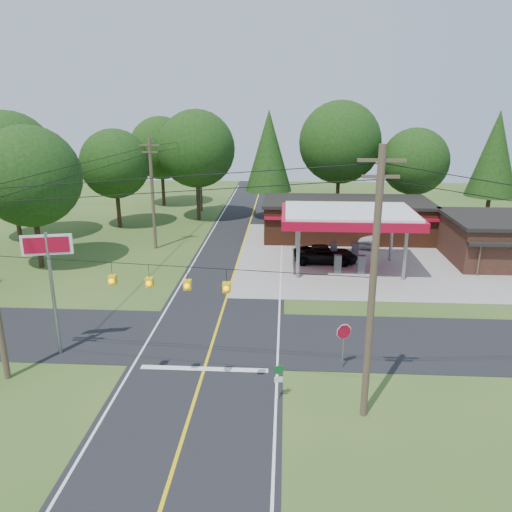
# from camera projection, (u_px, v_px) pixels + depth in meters

# --- Properties ---
(ground) EXTENTS (120.00, 120.00, 0.00)m
(ground) POSITION_uv_depth(u_px,v_px,m) (214.00, 337.00, 28.72)
(ground) COLOR #30511C
(ground) RESTS_ON ground
(main_highway) EXTENTS (8.00, 120.00, 0.02)m
(main_highway) POSITION_uv_depth(u_px,v_px,m) (214.00, 337.00, 28.72)
(main_highway) COLOR black
(main_highway) RESTS_ON ground
(cross_road) EXTENTS (70.00, 7.00, 0.02)m
(cross_road) POSITION_uv_depth(u_px,v_px,m) (214.00, 337.00, 28.71)
(cross_road) COLOR black
(cross_road) RESTS_ON ground
(lane_center_yellow) EXTENTS (0.15, 110.00, 0.00)m
(lane_center_yellow) POSITION_uv_depth(u_px,v_px,m) (214.00, 337.00, 28.71)
(lane_center_yellow) COLOR yellow
(lane_center_yellow) RESTS_ON main_highway
(gas_canopy) EXTENTS (10.60, 7.40, 4.88)m
(gas_canopy) POSITION_uv_depth(u_px,v_px,m) (349.00, 218.00, 39.35)
(gas_canopy) COLOR gray
(gas_canopy) RESTS_ON ground
(convenience_store) EXTENTS (16.40, 7.55, 3.80)m
(convenience_store) POSITION_uv_depth(u_px,v_px,m) (346.00, 219.00, 49.51)
(convenience_store) COLOR #562918
(convenience_store) RESTS_ON ground
(utility_pole_near_right) EXTENTS (1.80, 0.30, 11.50)m
(utility_pole_near_right) POSITION_uv_depth(u_px,v_px,m) (373.00, 286.00, 19.86)
(utility_pole_near_right) COLOR #473828
(utility_pole_near_right) RESTS_ON ground
(utility_pole_far_left) EXTENTS (1.80, 0.30, 10.00)m
(utility_pole_far_left) POSITION_uv_depth(u_px,v_px,m) (152.00, 193.00, 44.82)
(utility_pole_far_left) COLOR #473828
(utility_pole_far_left) RESTS_ON ground
(utility_pole_north) EXTENTS (0.30, 0.30, 9.50)m
(utility_pole_north) POSITION_uv_depth(u_px,v_px,m) (200.00, 173.00, 61.09)
(utility_pole_north) COLOR #473828
(utility_pole_north) RESTS_ON ground
(overhead_beacons) EXTENTS (17.04, 2.04, 1.03)m
(overhead_beacons) POSITION_uv_depth(u_px,v_px,m) (168.00, 268.00, 21.23)
(overhead_beacons) COLOR black
(overhead_beacons) RESTS_ON ground
(treeline_backdrop) EXTENTS (70.27, 51.59, 13.30)m
(treeline_backdrop) POSITION_uv_depth(u_px,v_px,m) (254.00, 160.00, 49.38)
(treeline_backdrop) COLOR #332316
(treeline_backdrop) RESTS_ON ground
(suv_car) EXTENTS (5.45, 5.45, 1.47)m
(suv_car) POSITION_uv_depth(u_px,v_px,m) (326.00, 254.00, 41.91)
(suv_car) COLOR black
(suv_car) RESTS_ON ground
(sedan_car) EXTENTS (5.59, 5.59, 1.52)m
(sedan_car) POSITION_uv_depth(u_px,v_px,m) (370.00, 237.00, 47.15)
(sedan_car) COLOR white
(sedan_car) RESTS_ON ground
(big_stop_sign) EXTENTS (2.45, 0.67, 6.72)m
(big_stop_sign) POSITION_uv_depth(u_px,v_px,m) (49.00, 266.00, 25.41)
(big_stop_sign) COLOR gray
(big_stop_sign) RESTS_ON ground
(octagonal_stop_sign) EXTENTS (0.79, 0.37, 2.43)m
(octagonal_stop_sign) POSITION_uv_depth(u_px,v_px,m) (344.00, 335.00, 24.91)
(octagonal_stop_sign) COLOR gray
(octagonal_stop_sign) RESTS_ON ground
(route_sign_post) EXTENTS (0.40, 0.11, 1.94)m
(route_sign_post) POSITION_uv_depth(u_px,v_px,m) (279.00, 377.00, 22.42)
(route_sign_post) COLOR gray
(route_sign_post) RESTS_ON ground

